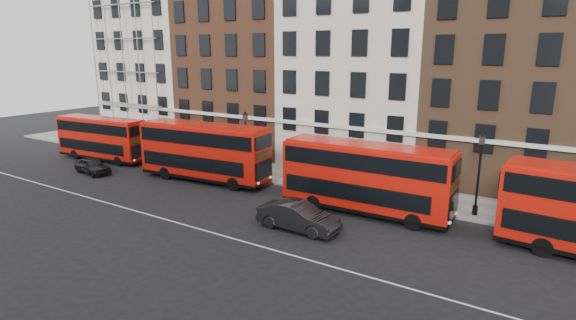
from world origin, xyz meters
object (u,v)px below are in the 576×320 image
Objects in this scene: bus_b at (204,151)px; car_front at (298,216)px; bus_c at (365,177)px; bus_a at (102,137)px; car_rear at (92,166)px.

bus_b is 12.68m from car_front.
car_front is (-2.16, -4.64, -1.64)m from bus_c.
car_front is (24.81, -4.64, -1.38)m from bus_a.
bus_a is 26.98m from bus_c.
car_front is (21.35, -1.12, 0.14)m from car_rear.
car_rear is 0.80× the size of car_front.
car_rear is at bearing -172.84° from bus_c.
bus_a reaches higher than car_front.
bus_c is 2.21× the size of car_front.
car_front is at bearing -15.46° from bus_a.
bus_a is 0.88× the size of bus_b.
bus_b is 13.84m from bus_c.
bus_b reaches higher than bus_c.
car_rear is (3.46, -3.52, -1.52)m from bus_a.
car_rear is (-9.67, -3.52, -1.81)m from bus_b.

